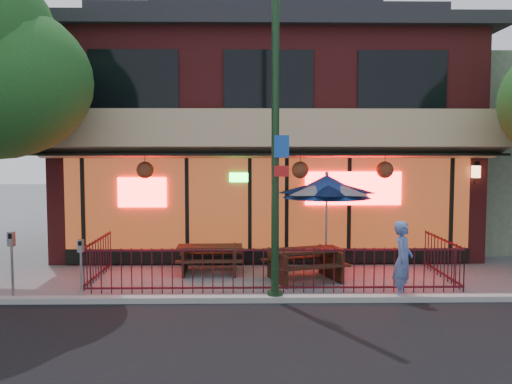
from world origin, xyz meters
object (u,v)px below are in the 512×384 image
(parking_meter_near, at_px, (81,260))
(patio_umbrella, at_px, (327,186))
(picnic_table_left, at_px, (210,255))
(street_light, at_px, (275,149))
(pedestrian, at_px, (403,260))
(picnic_table_right, at_px, (304,260))
(parking_meter_far, at_px, (12,254))

(parking_meter_near, bearing_deg, patio_umbrella, 27.09)
(picnic_table_left, bearing_deg, street_light, -59.37)
(street_light, distance_m, pedestrian, 3.54)
(street_light, xyz_separation_m, picnic_table_left, (-1.53, 2.58, -2.69))
(picnic_table_left, relative_size, parking_meter_near, 1.29)
(street_light, bearing_deg, picnic_table_right, 65.48)
(picnic_table_right, distance_m, pedestrian, 2.55)
(parking_meter_far, bearing_deg, picnic_table_right, 15.70)
(street_light, relative_size, patio_umbrella, 2.72)
(patio_umbrella, distance_m, parking_meter_far, 7.53)
(picnic_table_right, bearing_deg, parking_meter_near, -160.01)
(parking_meter_near, height_order, parking_meter_far, parking_meter_far)
(pedestrian, height_order, parking_meter_far, pedestrian)
(parking_meter_near, bearing_deg, parking_meter_far, -180.00)
(picnic_table_left, distance_m, pedestrian, 4.92)
(street_light, relative_size, picnic_table_left, 4.18)
(pedestrian, distance_m, parking_meter_near, 6.68)
(patio_umbrella, height_order, pedestrian, patio_umbrella)
(picnic_table_left, relative_size, parking_meter_far, 1.15)
(patio_umbrella, xyz_separation_m, parking_meter_near, (-5.48, -2.80, -1.32))
(picnic_table_right, bearing_deg, picnic_table_left, 160.35)
(patio_umbrella, bearing_deg, picnic_table_right, -122.65)
(parking_meter_far, bearing_deg, pedestrian, 0.36)
(street_light, height_order, picnic_table_left, street_light)
(street_light, relative_size, picnic_table_right, 3.32)
(picnic_table_right, bearing_deg, pedestrian, -42.07)
(pedestrian, bearing_deg, parking_meter_far, 113.96)
(pedestrian, relative_size, parking_meter_near, 1.28)
(picnic_table_left, xyz_separation_m, parking_meter_far, (-3.89, -2.58, 0.53))
(picnic_table_right, relative_size, parking_meter_far, 1.44)
(patio_umbrella, xyz_separation_m, parking_meter_far, (-6.89, -2.80, -1.21))
(street_light, distance_m, parking_meter_near, 4.60)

